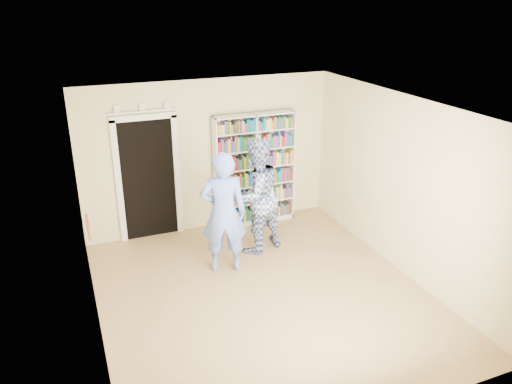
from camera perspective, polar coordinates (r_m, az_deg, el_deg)
floor at (r=7.32m, az=0.84°, el=-11.65°), size 5.00×5.00×0.00m
ceiling at (r=6.24m, az=0.98°, el=9.47°), size 5.00×5.00×0.00m
wall_back at (r=8.88m, az=-5.37°, el=4.14°), size 4.50×0.00×4.50m
wall_left at (r=6.23m, az=-18.61°, el=-4.97°), size 0.00×5.00×5.00m
wall_right at (r=7.76m, az=16.41°, el=0.66°), size 0.00×5.00×5.00m
bookshelf at (r=9.08m, az=-0.20°, el=2.63°), size 1.51×0.28×2.07m
doorway at (r=8.68m, az=-12.25°, el=2.12°), size 1.10×0.08×2.43m
wall_art at (r=6.39m, az=-18.63°, el=-3.78°), size 0.03×0.25×0.25m
man_blue at (r=7.50m, az=-3.73°, el=-2.42°), size 0.80×0.64×1.92m
man_plaid at (r=8.09m, az=-0.05°, el=-0.42°), size 1.13×1.00×1.94m
paper_sheet at (r=7.96m, az=1.20°, el=-0.55°), size 0.21×0.05×0.30m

